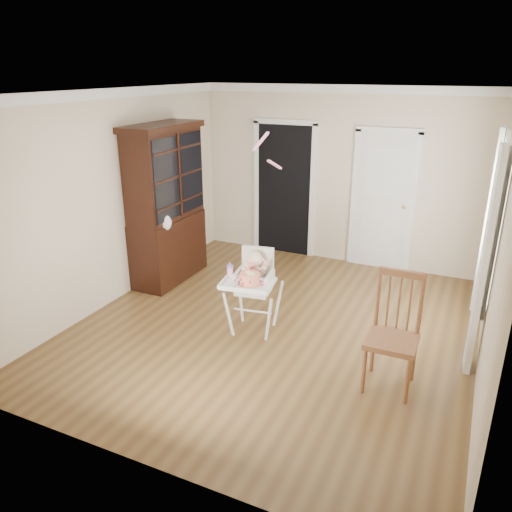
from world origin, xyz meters
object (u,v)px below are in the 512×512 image
at_px(high_chair, 254,282).
at_px(sippy_cup, 230,270).
at_px(dining_chair, 393,336).
at_px(china_cabinet, 166,205).
at_px(cake, 250,279).

height_order(high_chair, sippy_cup, high_chair).
relative_size(high_chair, sippy_cup, 5.73).
bearing_deg(sippy_cup, dining_chair, -8.39).
bearing_deg(sippy_cup, high_chair, 31.13).
xyz_separation_m(sippy_cup, china_cabinet, (-1.56, 1.06, 0.33)).
xyz_separation_m(high_chair, china_cabinet, (-1.79, 0.92, 0.49)).
height_order(high_chair, dining_chair, dining_chair).
bearing_deg(china_cabinet, high_chair, -27.23).
bearing_deg(cake, sippy_cup, 162.28).
bearing_deg(dining_chair, china_cabinet, 158.32).
bearing_deg(high_chair, dining_chair, -22.50).
bearing_deg(high_chair, sippy_cup, -157.25).
xyz_separation_m(high_chair, cake, (0.06, -0.23, 0.14)).
height_order(high_chair, china_cabinet, china_cabinet).
relative_size(sippy_cup, dining_chair, 0.15).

